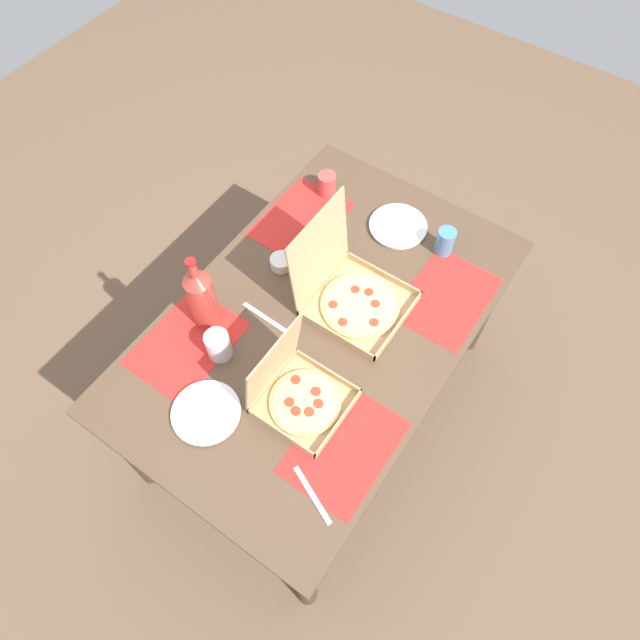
{
  "coord_description": "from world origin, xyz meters",
  "views": [
    {
      "loc": [
        -0.83,
        -0.57,
        2.4
      ],
      "look_at": [
        0.0,
        0.0,
        0.73
      ],
      "focal_mm": 32.39,
      "sensor_mm": 36.0,
      "label": 1
    }
  ],
  "objects_px": {
    "pizza_box_corner_right": "(351,293)",
    "plate_near_right": "(398,226)",
    "pizza_box_edge_far": "(298,394)",
    "cup_dark": "(445,241)",
    "plate_middle": "(206,413)",
    "cup_spare": "(313,248)",
    "soda_bottle": "(202,297)",
    "cup_clear_left": "(218,345)",
    "condiment_bowl": "(281,262)",
    "cup_red": "(327,184)"
  },
  "relations": [
    {
      "from": "pizza_box_corner_right",
      "to": "condiment_bowl",
      "type": "distance_m",
      "value": 0.29
    },
    {
      "from": "condiment_bowl",
      "to": "pizza_box_corner_right",
      "type": "bearing_deg",
      "value": -87.67
    },
    {
      "from": "cup_red",
      "to": "condiment_bowl",
      "type": "distance_m",
      "value": 0.39
    },
    {
      "from": "condiment_bowl",
      "to": "cup_dark",
      "type": "bearing_deg",
      "value": -48.7
    },
    {
      "from": "plate_near_right",
      "to": "cup_red",
      "type": "distance_m",
      "value": 0.32
    },
    {
      "from": "pizza_box_corner_right",
      "to": "plate_middle",
      "type": "distance_m",
      "value": 0.61
    },
    {
      "from": "plate_middle",
      "to": "cup_spare",
      "type": "height_order",
      "value": "cup_spare"
    },
    {
      "from": "plate_middle",
      "to": "soda_bottle",
      "type": "bearing_deg",
      "value": 39.38
    },
    {
      "from": "plate_middle",
      "to": "cup_spare",
      "type": "distance_m",
      "value": 0.69
    },
    {
      "from": "pizza_box_edge_far",
      "to": "plate_near_right",
      "type": "distance_m",
      "value": 0.78
    },
    {
      "from": "soda_bottle",
      "to": "cup_dark",
      "type": "bearing_deg",
      "value": -35.95
    },
    {
      "from": "plate_near_right",
      "to": "cup_dark",
      "type": "height_order",
      "value": "cup_dark"
    },
    {
      "from": "soda_bottle",
      "to": "cup_spare",
      "type": "xyz_separation_m",
      "value": [
        0.42,
        -0.14,
        -0.08
      ]
    },
    {
      "from": "cup_dark",
      "to": "condiment_bowl",
      "type": "height_order",
      "value": "cup_dark"
    },
    {
      "from": "pizza_box_corner_right",
      "to": "plate_near_right",
      "type": "bearing_deg",
      "value": 5.08
    },
    {
      "from": "pizza_box_edge_far",
      "to": "cup_red",
      "type": "relative_size",
      "value": 3.22
    },
    {
      "from": "plate_near_right",
      "to": "cup_dark",
      "type": "relative_size",
      "value": 2.06
    },
    {
      "from": "pizza_box_corner_right",
      "to": "cup_red",
      "type": "height_order",
      "value": "pizza_box_corner_right"
    },
    {
      "from": "pizza_box_corner_right",
      "to": "condiment_bowl",
      "type": "xyz_separation_m",
      "value": [
        -0.01,
        0.29,
        -0.03
      ]
    },
    {
      "from": "plate_near_right",
      "to": "cup_red",
      "type": "bearing_deg",
      "value": 90.5
    },
    {
      "from": "cup_clear_left",
      "to": "cup_spare",
      "type": "relative_size",
      "value": 1.06
    },
    {
      "from": "pizza_box_edge_far",
      "to": "plate_middle",
      "type": "xyz_separation_m",
      "value": [
        -0.2,
        0.21,
        -0.04
      ]
    },
    {
      "from": "pizza_box_edge_far",
      "to": "soda_bottle",
      "type": "distance_m",
      "value": 0.44
    },
    {
      "from": "cup_spare",
      "to": "cup_clear_left",
      "type": "bearing_deg",
      "value": 177.69
    },
    {
      "from": "soda_bottle",
      "to": "cup_dark",
      "type": "distance_m",
      "value": 0.88
    },
    {
      "from": "cup_clear_left",
      "to": "plate_middle",
      "type": "bearing_deg",
      "value": -152.0
    },
    {
      "from": "pizza_box_edge_far",
      "to": "cup_dark",
      "type": "height_order",
      "value": "pizza_box_edge_far"
    },
    {
      "from": "pizza_box_corner_right",
      "to": "cup_red",
      "type": "relative_size",
      "value": 3.83
    },
    {
      "from": "pizza_box_corner_right",
      "to": "soda_bottle",
      "type": "relative_size",
      "value": 1.06
    },
    {
      "from": "plate_middle",
      "to": "pizza_box_edge_far",
      "type": "bearing_deg",
      "value": -46.02
    },
    {
      "from": "soda_bottle",
      "to": "cup_clear_left",
      "type": "height_order",
      "value": "soda_bottle"
    },
    {
      "from": "plate_near_right",
      "to": "plate_middle",
      "type": "distance_m",
      "value": 0.98
    },
    {
      "from": "plate_middle",
      "to": "soda_bottle",
      "type": "xyz_separation_m",
      "value": [
        0.27,
        0.22,
        0.12
      ]
    },
    {
      "from": "plate_middle",
      "to": "soda_bottle",
      "type": "distance_m",
      "value": 0.37
    },
    {
      "from": "cup_red",
      "to": "cup_spare",
      "type": "bearing_deg",
      "value": -155.06
    },
    {
      "from": "plate_middle",
      "to": "cup_clear_left",
      "type": "bearing_deg",
      "value": 28.0
    },
    {
      "from": "pizza_box_corner_right",
      "to": "pizza_box_edge_far",
      "type": "bearing_deg",
      "value": -170.49
    },
    {
      "from": "cup_clear_left",
      "to": "condiment_bowl",
      "type": "relative_size",
      "value": 1.35
    },
    {
      "from": "plate_near_right",
      "to": "condiment_bowl",
      "type": "bearing_deg",
      "value": 146.84
    },
    {
      "from": "cup_clear_left",
      "to": "cup_red",
      "type": "bearing_deg",
      "value": 8.25
    },
    {
      "from": "pizza_box_edge_far",
      "to": "plate_middle",
      "type": "distance_m",
      "value": 0.29
    },
    {
      "from": "plate_near_right",
      "to": "cup_red",
      "type": "xyz_separation_m",
      "value": [
        -0.0,
        0.32,
        0.04
      ]
    },
    {
      "from": "plate_near_right",
      "to": "cup_clear_left",
      "type": "xyz_separation_m",
      "value": [
        -0.78,
        0.21,
        0.04
      ]
    },
    {
      "from": "pizza_box_edge_far",
      "to": "cup_dark",
      "type": "bearing_deg",
      "value": -6.51
    },
    {
      "from": "pizza_box_corner_right",
      "to": "cup_spare",
      "type": "xyz_separation_m",
      "value": [
        0.09,
        0.22,
        -0.0
      ]
    },
    {
      "from": "cup_clear_left",
      "to": "plate_near_right",
      "type": "bearing_deg",
      "value": -14.72
    },
    {
      "from": "cup_spare",
      "to": "cup_dark",
      "type": "xyz_separation_m",
      "value": [
        0.29,
        -0.37,
        0.0
      ]
    },
    {
      "from": "pizza_box_corner_right",
      "to": "plate_near_right",
      "type": "height_order",
      "value": "pizza_box_corner_right"
    },
    {
      "from": "pizza_box_edge_far",
      "to": "condiment_bowl",
      "type": "height_order",
      "value": "pizza_box_edge_far"
    },
    {
      "from": "plate_middle",
      "to": "cup_spare",
      "type": "relative_size",
      "value": 2.14
    }
  ]
}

